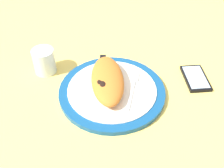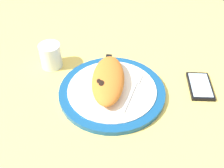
{
  "view_description": "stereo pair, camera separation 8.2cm",
  "coord_description": "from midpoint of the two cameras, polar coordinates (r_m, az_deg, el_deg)",
  "views": [
    {
      "loc": [
        -59.42,
        -10.41,
        59.64
      ],
      "look_at": [
        0.0,
        0.0,
        3.88
      ],
      "focal_mm": 44.45,
      "sensor_mm": 36.0,
      "label": 1
    },
    {
      "loc": [
        -57.46,
        -18.37,
        59.64
      ],
      "look_at": [
        0.0,
        0.0,
        3.88
      ],
      "focal_mm": 44.45,
      "sensor_mm": 36.0,
      "label": 2
    }
  ],
  "objects": [
    {
      "name": "ground_plane",
      "position": [
        0.86,
        -2.74,
        -2.76
      ],
      "size": [
        150.0,
        150.0,
        3.0
      ],
      "primitive_type": "cube",
      "color": "#EACC60"
    },
    {
      "name": "plate",
      "position": [
        0.84,
        -2.79,
        -1.62
      ],
      "size": [
        32.23,
        32.23,
        1.88
      ],
      "color": "navy",
      "rests_on": "ground_plane"
    },
    {
      "name": "calzone",
      "position": [
        0.83,
        -3.77,
        0.74
      ],
      "size": [
        23.8,
        15.1,
        4.82
      ],
      "color": "orange",
      "rests_on": "plate"
    },
    {
      "name": "fork",
      "position": [
        0.84,
        1.53,
        -0.74
      ],
      "size": [
        16.73,
        2.34,
        0.4
      ],
      "color": "silver",
      "rests_on": "plate"
    },
    {
      "name": "knife",
      "position": [
        0.89,
        -4.58,
        2.69
      ],
      "size": [
        21.69,
        5.69,
        1.2
      ],
      "color": "silver",
      "rests_on": "plate"
    },
    {
      "name": "smartphone",
      "position": [
        0.92,
        14.37,
        1.06
      ],
      "size": [
        13.6,
        9.9,
        1.16
      ],
      "color": "black",
      "rests_on": "ground_plane"
    },
    {
      "name": "water_glass",
      "position": [
        0.94,
        -16.17,
        4.19
      ],
      "size": [
        7.09,
        7.09,
        8.26
      ],
      "color": "silver",
      "rests_on": "ground_plane"
    }
  ]
}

